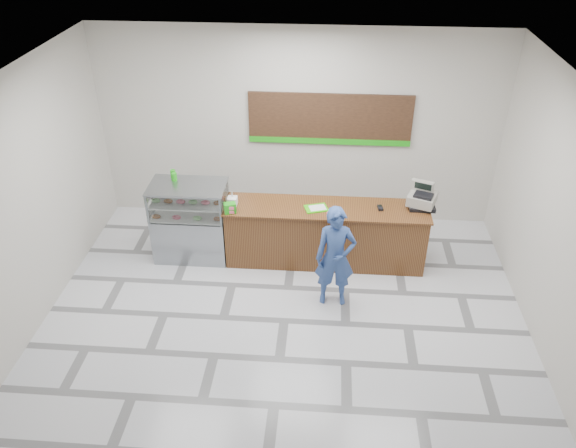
# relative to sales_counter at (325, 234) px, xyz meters

# --- Properties ---
(floor) EXTENTS (7.00, 7.00, 0.00)m
(floor) POSITION_rel_sales_counter_xyz_m (-0.55, -1.55, -0.52)
(floor) COLOR silver
(floor) RESTS_ON ground
(back_wall) EXTENTS (7.00, 0.00, 7.00)m
(back_wall) POSITION_rel_sales_counter_xyz_m (-0.55, 1.45, 1.23)
(back_wall) COLOR beige
(back_wall) RESTS_ON floor
(ceiling) EXTENTS (7.00, 7.00, 0.00)m
(ceiling) POSITION_rel_sales_counter_xyz_m (-0.55, -1.55, 2.98)
(ceiling) COLOR silver
(ceiling) RESTS_ON back_wall
(sales_counter) EXTENTS (3.26, 0.76, 1.03)m
(sales_counter) POSITION_rel_sales_counter_xyz_m (0.00, 0.00, 0.00)
(sales_counter) COLOR brown
(sales_counter) RESTS_ON floor
(display_case) EXTENTS (1.22, 0.72, 1.33)m
(display_case) POSITION_rel_sales_counter_xyz_m (-2.22, -0.00, 0.16)
(display_case) COLOR gray
(display_case) RESTS_ON floor
(menu_board) EXTENTS (2.80, 0.06, 0.90)m
(menu_board) POSITION_rel_sales_counter_xyz_m (-0.00, 1.41, 1.42)
(menu_board) COLOR black
(menu_board) RESTS_ON back_wall
(cash_register) EXTENTS (0.54, 0.55, 0.39)m
(cash_register) POSITION_rel_sales_counter_xyz_m (1.50, 0.16, 0.66)
(cash_register) COLOR black
(cash_register) RESTS_ON sales_counter
(card_terminal) EXTENTS (0.10, 0.16, 0.04)m
(card_terminal) POSITION_rel_sales_counter_xyz_m (0.85, 0.02, 0.53)
(card_terminal) COLOR black
(card_terminal) RESTS_ON sales_counter
(serving_tray) EXTENTS (0.41, 0.35, 0.02)m
(serving_tray) POSITION_rel_sales_counter_xyz_m (-0.16, -0.06, 0.52)
(serving_tray) COLOR #38D00C
(serving_tray) RESTS_ON sales_counter
(napkin_box) EXTENTS (0.15, 0.15, 0.13)m
(napkin_box) POSITION_rel_sales_counter_xyz_m (-1.50, -0.03, 0.58)
(napkin_box) COLOR white
(napkin_box) RESTS_ON sales_counter
(straw_cup) EXTENTS (0.08, 0.08, 0.12)m
(straw_cup) POSITION_rel_sales_counter_xyz_m (-1.50, -0.00, 0.57)
(straw_cup) COLOR silver
(straw_cup) RESTS_ON sales_counter
(promo_box) EXTENTS (0.21, 0.18, 0.16)m
(promo_box) POSITION_rel_sales_counter_xyz_m (-1.50, -0.27, 0.59)
(promo_box) COLOR #1DA515
(promo_box) RESTS_ON sales_counter
(donut_decal) EXTENTS (0.18, 0.18, 0.00)m
(donut_decal) POSITION_rel_sales_counter_xyz_m (0.10, -0.17, 0.52)
(donut_decal) COLOR #F66280
(donut_decal) RESTS_ON sales_counter
(green_cup_left) EXTENTS (0.08, 0.08, 0.13)m
(green_cup_left) POSITION_rel_sales_counter_xyz_m (-2.50, 0.26, 0.88)
(green_cup_left) COLOR #1DA515
(green_cup_left) RESTS_ON display_case
(green_cup_right) EXTENTS (0.08, 0.08, 0.13)m
(green_cup_right) POSITION_rel_sales_counter_xyz_m (-2.45, 0.16, 0.88)
(green_cup_right) COLOR #1DA515
(green_cup_right) RESTS_ON display_case
(customer) EXTENTS (0.60, 0.41, 1.61)m
(customer) POSITION_rel_sales_counter_xyz_m (0.16, -1.03, 0.29)
(customer) COLOR #2F4A8A
(customer) RESTS_ON floor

